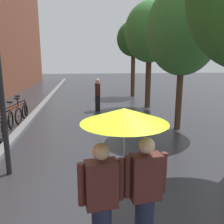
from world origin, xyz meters
TOP-DOWN VIEW (x-y plane):
  - kerb_strip at (-3.20, 10.00)m, footprint 0.30×36.00m
  - street_tree_1 at (2.73, 5.41)m, footprint 2.59×2.59m
  - street_tree_2 at (2.69, 9.68)m, footprint 2.66×2.66m
  - street_tree_3 at (2.65, 13.67)m, footprint 2.30×2.30m
  - parked_bicycle_5 at (-3.99, 6.77)m, footprint 1.16×0.83m
  - parked_bicycle_6 at (-3.95, 7.63)m, footprint 1.14×0.80m
  - parked_bicycle_7 at (-4.11, 8.33)m, footprint 1.16×0.83m
  - couple_under_umbrella at (-0.33, -0.37)m, footprint 1.17×1.08m
  - pedestrian_walking_midground at (-0.13, 9.04)m, footprint 0.26×0.59m

SIDE VIEW (x-z plane):
  - kerb_strip at x=-3.20m, z-range 0.00..0.12m
  - parked_bicycle_5 at x=-3.99m, z-range -0.10..0.86m
  - parked_bicycle_6 at x=-3.95m, z-range -0.10..0.86m
  - parked_bicycle_7 at x=-4.11m, z-range -0.10..0.86m
  - pedestrian_walking_midground at x=-0.13m, z-range 0.02..1.67m
  - couple_under_umbrella at x=-0.33m, z-range 0.32..2.39m
  - street_tree_1 at x=2.73m, z-range 1.00..6.26m
  - street_tree_3 at x=2.65m, z-range 1.33..6.49m
  - street_tree_2 at x=2.69m, z-range 1.18..6.73m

